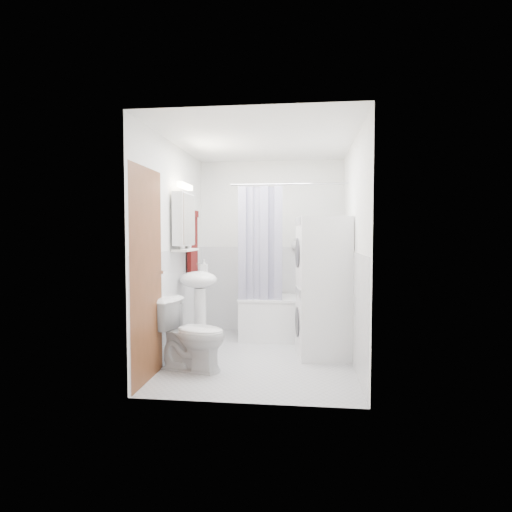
# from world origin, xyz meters

# --- Properties ---
(floor) EXTENTS (2.60, 2.60, 0.00)m
(floor) POSITION_xyz_m (0.00, 0.00, 0.00)
(floor) COLOR #B8B8BC
(floor) RESTS_ON ground
(room_walls) EXTENTS (2.60, 2.60, 2.60)m
(room_walls) POSITION_xyz_m (0.00, 0.00, 1.49)
(room_walls) COLOR white
(room_walls) RESTS_ON ground
(wainscot) EXTENTS (1.98, 2.58, 2.58)m
(wainscot) POSITION_xyz_m (0.00, 0.29, 0.60)
(wainscot) COLOR white
(wainscot) RESTS_ON ground
(door) EXTENTS (0.05, 2.00, 2.00)m
(door) POSITION_xyz_m (-0.95, -0.55, 1.00)
(door) COLOR brown
(door) RESTS_ON ground
(bathtub) EXTENTS (1.45, 0.69, 0.55)m
(bathtub) POSITION_xyz_m (0.36, 0.92, 0.30)
(bathtub) COLOR white
(bathtub) RESTS_ON ground
(tub_spout) EXTENTS (0.04, 0.12, 0.04)m
(tub_spout) POSITION_xyz_m (0.56, 1.25, 0.87)
(tub_spout) COLOR silver
(tub_spout) RESTS_ON room_walls
(curtain_rod) EXTENTS (1.63, 0.02, 0.02)m
(curtain_rod) POSITION_xyz_m (0.36, 0.64, 2.00)
(curtain_rod) COLOR silver
(curtain_rod) RESTS_ON room_walls
(shower_curtain) EXTENTS (0.55, 0.02, 1.45)m
(shower_curtain) POSITION_xyz_m (-0.08, 0.64, 1.25)
(shower_curtain) COLOR #181448
(shower_curtain) RESTS_ON curtain_rod
(sink) EXTENTS (0.44, 0.37, 1.04)m
(sink) POSITION_xyz_m (-0.75, 0.17, 0.70)
(sink) COLOR white
(sink) RESTS_ON ground
(medicine_cabinet) EXTENTS (0.13, 0.50, 0.71)m
(medicine_cabinet) POSITION_xyz_m (-0.90, 0.10, 1.57)
(medicine_cabinet) COLOR white
(medicine_cabinet) RESTS_ON room_walls
(shelf) EXTENTS (0.18, 0.54, 0.02)m
(shelf) POSITION_xyz_m (-0.89, 0.10, 1.20)
(shelf) COLOR silver
(shelf) RESTS_ON room_walls
(shower_caddy) EXTENTS (0.22, 0.06, 0.02)m
(shower_caddy) POSITION_xyz_m (0.61, 1.24, 1.15)
(shower_caddy) COLOR silver
(shower_caddy) RESTS_ON room_walls
(towel) EXTENTS (0.07, 0.33, 0.80)m
(towel) POSITION_xyz_m (-0.94, 0.59, 1.30)
(towel) COLOR #4E0A0C
(towel) RESTS_ON room_walls
(washer_dryer) EXTENTS (0.63, 0.62, 1.57)m
(washer_dryer) POSITION_xyz_m (0.68, 0.13, 0.79)
(washer_dryer) COLOR white
(washer_dryer) RESTS_ON ground
(toilet) EXTENTS (0.81, 0.57, 0.72)m
(toilet) POSITION_xyz_m (-0.67, -0.49, 0.36)
(toilet) COLOR white
(toilet) RESTS_ON ground
(soap_pump) EXTENTS (0.08, 0.17, 0.08)m
(soap_pump) POSITION_xyz_m (-0.71, 0.25, 0.95)
(soap_pump) COLOR gray
(soap_pump) RESTS_ON sink
(shelf_bottle) EXTENTS (0.07, 0.18, 0.07)m
(shelf_bottle) POSITION_xyz_m (-0.89, -0.05, 1.25)
(shelf_bottle) COLOR gray
(shelf_bottle) RESTS_ON shelf
(shelf_cup) EXTENTS (0.10, 0.09, 0.10)m
(shelf_cup) POSITION_xyz_m (-0.89, 0.22, 1.26)
(shelf_cup) COLOR gray
(shelf_cup) RESTS_ON shelf
(shampoo_a) EXTENTS (0.13, 0.17, 0.13)m
(shampoo_a) POSITION_xyz_m (0.35, 1.24, 1.23)
(shampoo_a) COLOR gray
(shampoo_a) RESTS_ON shower_caddy
(shampoo_b) EXTENTS (0.08, 0.21, 0.08)m
(shampoo_b) POSITION_xyz_m (0.47, 1.24, 1.20)
(shampoo_b) COLOR navy
(shampoo_b) RESTS_ON shower_caddy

